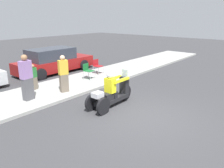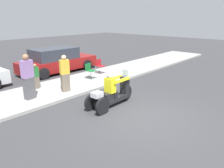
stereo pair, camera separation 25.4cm
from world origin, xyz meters
The scene contains 9 objects.
ground_plane centered at (0.00, 0.00, 0.00)m, with size 60.00×60.00×0.00m, color #38383A.
sidewalk_strip centered at (0.00, 4.60, 0.06)m, with size 28.00×2.80×0.12m.
motorcycle_trike centered at (0.05, 1.44, 0.50)m, with size 2.31×0.68×1.39m.
spectator_far_back centered at (-0.95, 5.23, 0.68)m, with size 0.31×0.23×1.16m.
spectator_end_of_line centered at (-1.83, 4.22, 1.00)m, with size 0.46×0.31×1.82m.
spectator_mid_group centered at (-0.29, 3.91, 0.91)m, with size 0.44×0.34×1.63m.
folding_chair_curbside centered at (1.85, 4.64, 0.62)m, with size 0.53×0.53×0.82m.
folding_chair_set_back centered at (3.02, 5.07, 0.62)m, with size 0.47×0.47×0.82m.
parked_car_lot_left centered at (1.85, 7.61, 0.71)m, with size 4.89×1.97×1.50m.
Camera 2 is at (-5.79, -3.81, 3.31)m, focal length 35.00 mm.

